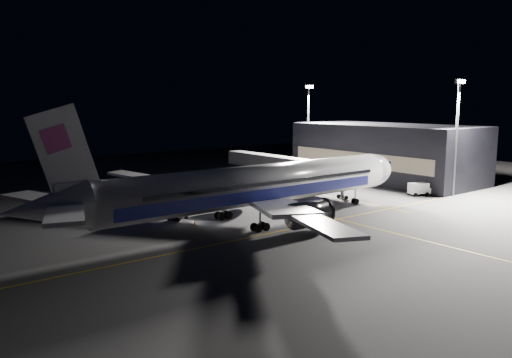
{
  "coord_description": "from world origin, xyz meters",
  "views": [
    {
      "loc": [
        -42.32,
        -54.28,
        16.72
      ],
      "look_at": [
        0.19,
        0.71,
        6.0
      ],
      "focal_mm": 35.0,
      "sensor_mm": 36.0,
      "label": 1
    }
  ],
  "objects_px": {
    "service_truck": "(420,189)",
    "baggage_tug": "(177,214)",
    "floodlight_mast_north": "(308,121)",
    "safety_cone_a": "(269,210)",
    "safety_cone_c": "(195,223)",
    "floodlight_mast_south": "(457,127)",
    "jet_bridge": "(290,165)",
    "airliner": "(252,186)",
    "safety_cone_b": "(230,206)"
  },
  "relations": [
    {
      "from": "service_truck",
      "to": "baggage_tug",
      "type": "height_order",
      "value": "service_truck"
    },
    {
      "from": "floodlight_mast_north",
      "to": "service_truck",
      "type": "xyz_separation_m",
      "value": [
        -4.32,
        -34.13,
        -11.14
      ]
    },
    {
      "from": "floodlight_mast_north",
      "to": "baggage_tug",
      "type": "xyz_separation_m",
      "value": [
        -48.45,
        -23.99,
        -11.57
      ]
    },
    {
      "from": "floodlight_mast_north",
      "to": "safety_cone_a",
      "type": "height_order",
      "value": "floodlight_mast_north"
    },
    {
      "from": "safety_cone_c",
      "to": "service_truck",
      "type": "bearing_deg",
      "value": -8.01
    },
    {
      "from": "floodlight_mast_south",
      "to": "safety_cone_c",
      "type": "height_order",
      "value": "floodlight_mast_south"
    },
    {
      "from": "floodlight_mast_south",
      "to": "service_truck",
      "type": "relative_size",
      "value": 4.28
    },
    {
      "from": "floodlight_mast_south",
      "to": "jet_bridge",
      "type": "bearing_deg",
      "value": 126.79
    },
    {
      "from": "service_truck",
      "to": "baggage_tug",
      "type": "distance_m",
      "value": 45.28
    },
    {
      "from": "airliner",
      "to": "floodlight_mast_south",
      "type": "relative_size",
      "value": 2.97
    },
    {
      "from": "floodlight_mast_north",
      "to": "safety_cone_c",
      "type": "relative_size",
      "value": 36.44
    },
    {
      "from": "baggage_tug",
      "to": "safety_cone_c",
      "type": "bearing_deg",
      "value": -106.59
    },
    {
      "from": "baggage_tug",
      "to": "safety_cone_c",
      "type": "relative_size",
      "value": 5.2
    },
    {
      "from": "safety_cone_a",
      "to": "floodlight_mast_south",
      "type": "bearing_deg",
      "value": -16.06
    },
    {
      "from": "jet_bridge",
      "to": "floodlight_mast_south",
      "type": "relative_size",
      "value": 1.66
    },
    {
      "from": "service_truck",
      "to": "safety_cone_c",
      "type": "distance_m",
      "value": 44.12
    },
    {
      "from": "baggage_tug",
      "to": "safety_cone_b",
      "type": "bearing_deg",
      "value": -11.42
    },
    {
      "from": "floodlight_mast_south",
      "to": "safety_cone_c",
      "type": "xyz_separation_m",
      "value": [
        -48.0,
        10.01,
        -12.09
      ]
    },
    {
      "from": "jet_bridge",
      "to": "baggage_tug",
      "type": "height_order",
      "value": "jet_bridge"
    },
    {
      "from": "safety_cone_c",
      "to": "baggage_tug",
      "type": "bearing_deg",
      "value": 96.37
    },
    {
      "from": "service_truck",
      "to": "safety_cone_b",
      "type": "height_order",
      "value": "service_truck"
    },
    {
      "from": "jet_bridge",
      "to": "safety_cone_c",
      "type": "relative_size",
      "value": 60.56
    },
    {
      "from": "baggage_tug",
      "to": "safety_cone_b",
      "type": "height_order",
      "value": "baggage_tug"
    },
    {
      "from": "jet_bridge",
      "to": "floodlight_mast_north",
      "type": "relative_size",
      "value": 1.66
    },
    {
      "from": "floodlight_mast_north",
      "to": "safety_cone_b",
      "type": "bearing_deg",
      "value": -150.01
    },
    {
      "from": "baggage_tug",
      "to": "floodlight_mast_north",
      "type": "bearing_deg",
      "value": 3.38
    },
    {
      "from": "floodlight_mast_north",
      "to": "safety_cone_c",
      "type": "distance_m",
      "value": 56.86
    },
    {
      "from": "service_truck",
      "to": "airliner",
      "type": "bearing_deg",
      "value": -163.61
    },
    {
      "from": "jet_bridge",
      "to": "safety_cone_b",
      "type": "relative_size",
      "value": 63.62
    },
    {
      "from": "safety_cone_b",
      "to": "safety_cone_c",
      "type": "distance_m",
      "value": 11.91
    },
    {
      "from": "floodlight_mast_north",
      "to": "safety_cone_a",
      "type": "xyz_separation_m",
      "value": [
        -34.78,
        -27.99,
        -12.1
      ]
    },
    {
      "from": "service_truck",
      "to": "safety_cone_a",
      "type": "relative_size",
      "value": 8.81
    },
    {
      "from": "safety_cone_b",
      "to": "floodlight_mast_north",
      "type": "bearing_deg",
      "value": 29.99
    },
    {
      "from": "airliner",
      "to": "floodlight_mast_north",
      "type": "bearing_deg",
      "value": 37.91
    },
    {
      "from": "airliner",
      "to": "jet_bridge",
      "type": "distance_m",
      "value": 29.31
    },
    {
      "from": "jet_bridge",
      "to": "floodlight_mast_north",
      "type": "bearing_deg",
      "value": 37.74
    },
    {
      "from": "baggage_tug",
      "to": "safety_cone_c",
      "type": "distance_m",
      "value": 4.05
    },
    {
      "from": "baggage_tug",
      "to": "safety_cone_a",
      "type": "bearing_deg",
      "value": -39.26
    },
    {
      "from": "safety_cone_a",
      "to": "safety_cone_c",
      "type": "relative_size",
      "value": 0.97
    },
    {
      "from": "baggage_tug",
      "to": "safety_cone_a",
      "type": "height_order",
      "value": "baggage_tug"
    },
    {
      "from": "safety_cone_c",
      "to": "floodlight_mast_north",
      "type": "bearing_deg",
      "value": 30.24
    },
    {
      "from": "baggage_tug",
      "to": "airliner",
      "type": "bearing_deg",
      "value": -70.29
    },
    {
      "from": "floodlight_mast_south",
      "to": "baggage_tug",
      "type": "distance_m",
      "value": 51.74
    },
    {
      "from": "service_truck",
      "to": "safety_cone_b",
      "type": "distance_m",
      "value": 35.69
    },
    {
      "from": "jet_bridge",
      "to": "safety_cone_a",
      "type": "height_order",
      "value": "jet_bridge"
    },
    {
      "from": "airliner",
      "to": "baggage_tug",
      "type": "bearing_deg",
      "value": 132.67
    },
    {
      "from": "airliner",
      "to": "service_truck",
      "type": "xyz_separation_m",
      "value": [
        36.75,
        -2.14,
        -3.93
      ]
    },
    {
      "from": "airliner",
      "to": "safety_cone_a",
      "type": "relative_size",
      "value": 112.1
    },
    {
      "from": "jet_bridge",
      "to": "safety_cone_b",
      "type": "distance_m",
      "value": 21.75
    },
    {
      "from": "jet_bridge",
      "to": "baggage_tug",
      "type": "distance_m",
      "value": 32.29
    }
  ]
}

